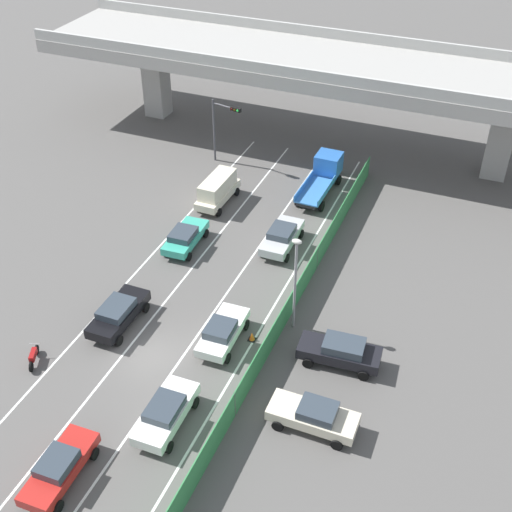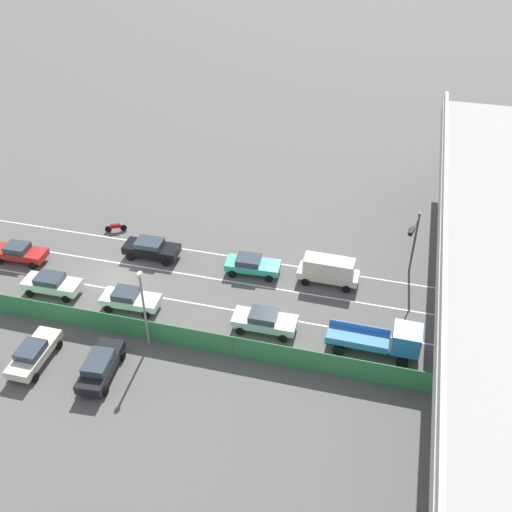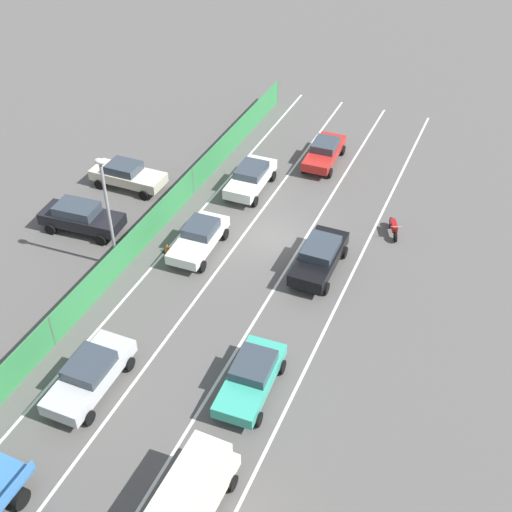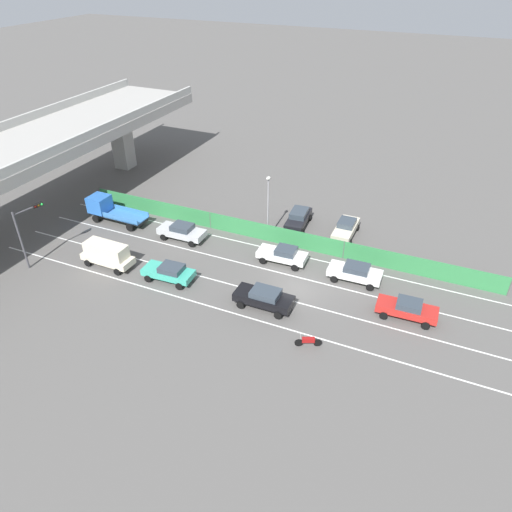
{
  "view_description": "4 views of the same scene",
  "coord_description": "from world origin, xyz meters",
  "px_view_note": "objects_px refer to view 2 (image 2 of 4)",
  "views": [
    {
      "loc": [
        16.03,
        -23.11,
        27.72
      ],
      "look_at": [
        2.41,
        10.05,
        1.06
      ],
      "focal_mm": 46.53,
      "sensor_mm": 36.0,
      "label": 1
    },
    {
      "loc": [
        34.78,
        20.73,
        30.45
      ],
      "look_at": [
        -2.94,
        10.92,
        1.96
      ],
      "focal_mm": 42.42,
      "sensor_mm": 36.0,
      "label": 2
    },
    {
      "loc": [
        -10.71,
        27.42,
        22.23
      ],
      "look_at": [
        -0.95,
        4.75,
        2.46
      ],
      "focal_mm": 46.12,
      "sensor_mm": 36.0,
      "label": 3
    },
    {
      "loc": [
        -30.49,
        -9.79,
        24.02
      ],
      "look_at": [
        0.51,
        4.05,
        1.96
      ],
      "focal_mm": 33.37,
      "sensor_mm": 36.0,
      "label": 4
    }
  ],
  "objects_px": {
    "car_sedan_silver": "(264,320)",
    "traffic_cone": "(133,320)",
    "car_sedan_black": "(151,248)",
    "traffic_light": "(413,237)",
    "car_taxi_teal": "(252,264)",
    "parked_sedan_dark": "(100,365)",
    "car_hatchback_white": "(130,299)",
    "flatbed_truck_blue": "(391,340)",
    "motorcycle": "(116,227)",
    "parked_sedan_cream": "(34,353)",
    "street_lamp": "(143,302)",
    "car_van_cream": "(329,270)",
    "car_sedan_red": "(19,252)",
    "car_sedan_white": "(52,283)"
  },
  "relations": [
    {
      "from": "car_hatchback_white",
      "to": "parked_sedan_dark",
      "type": "xyz_separation_m",
      "value": [
        6.92,
        1.01,
        0.08
      ]
    },
    {
      "from": "parked_sedan_cream",
      "to": "parked_sedan_dark",
      "type": "bearing_deg",
      "value": 90.56
    },
    {
      "from": "car_sedan_red",
      "to": "motorcycle",
      "type": "height_order",
      "value": "car_sedan_red"
    },
    {
      "from": "car_taxi_teal",
      "to": "motorcycle",
      "type": "xyz_separation_m",
      "value": [
        -2.83,
        -13.46,
        -0.39
      ]
    },
    {
      "from": "street_lamp",
      "to": "car_sedan_black",
      "type": "bearing_deg",
      "value": -158.6
    },
    {
      "from": "parked_sedan_dark",
      "to": "street_lamp",
      "type": "relative_size",
      "value": 0.74
    },
    {
      "from": "car_van_cream",
      "to": "street_lamp",
      "type": "xyz_separation_m",
      "value": [
        10.26,
        -11.14,
        2.73
      ]
    },
    {
      "from": "street_lamp",
      "to": "motorcycle",
      "type": "bearing_deg",
      "value": -146.2
    },
    {
      "from": "car_sedan_black",
      "to": "flatbed_truck_blue",
      "type": "distance_m",
      "value": 21.48
    },
    {
      "from": "car_sedan_white",
      "to": "car_taxi_teal",
      "type": "bearing_deg",
      "value": 113.71
    },
    {
      "from": "car_sedan_black",
      "to": "traffic_light",
      "type": "relative_size",
      "value": 0.84
    },
    {
      "from": "car_sedan_silver",
      "to": "traffic_light",
      "type": "bearing_deg",
      "value": 132.84
    },
    {
      "from": "car_taxi_teal",
      "to": "car_sedan_white",
      "type": "distance_m",
      "value": 15.84
    },
    {
      "from": "car_sedan_black",
      "to": "motorcycle",
      "type": "relative_size",
      "value": 2.58
    },
    {
      "from": "flatbed_truck_blue",
      "to": "car_sedan_white",
      "type": "bearing_deg",
      "value": -90.46
    },
    {
      "from": "street_lamp",
      "to": "car_hatchback_white",
      "type": "bearing_deg",
      "value": -139.23
    },
    {
      "from": "street_lamp",
      "to": "parked_sedan_dark",
      "type": "bearing_deg",
      "value": -28.76
    },
    {
      "from": "car_sedan_silver",
      "to": "car_sedan_white",
      "type": "height_order",
      "value": "car_sedan_silver"
    },
    {
      "from": "car_sedan_red",
      "to": "car_sedan_white",
      "type": "height_order",
      "value": "car_sedan_white"
    },
    {
      "from": "car_sedan_red",
      "to": "traffic_cone",
      "type": "height_order",
      "value": "car_sedan_red"
    },
    {
      "from": "car_sedan_silver",
      "to": "traffic_cone",
      "type": "xyz_separation_m",
      "value": [
        1.71,
        -9.61,
        -0.64
      ]
    },
    {
      "from": "car_sedan_red",
      "to": "traffic_cone",
      "type": "xyz_separation_m",
      "value": [
        4.79,
        12.34,
        -0.6
      ]
    },
    {
      "from": "car_hatchback_white",
      "to": "flatbed_truck_blue",
      "type": "bearing_deg",
      "value": 89.81
    },
    {
      "from": "car_sedan_black",
      "to": "parked_sedan_dark",
      "type": "bearing_deg",
      "value": 8.31
    },
    {
      "from": "car_sedan_red",
      "to": "motorcycle",
      "type": "relative_size",
      "value": 2.54
    },
    {
      "from": "flatbed_truck_blue",
      "to": "motorcycle",
      "type": "relative_size",
      "value": 3.52
    },
    {
      "from": "car_van_cream",
      "to": "car_sedan_white",
      "type": "bearing_deg",
      "value": -72.06
    },
    {
      "from": "car_taxi_teal",
      "to": "parked_sedan_dark",
      "type": "height_order",
      "value": "parked_sedan_dark"
    },
    {
      "from": "motorcycle",
      "to": "parked_sedan_dark",
      "type": "relative_size",
      "value": 0.38
    },
    {
      "from": "traffic_light",
      "to": "traffic_cone",
      "type": "xyz_separation_m",
      "value": [
        10.7,
        -19.31,
        -3.67
      ]
    },
    {
      "from": "car_sedan_silver",
      "to": "flatbed_truck_blue",
      "type": "bearing_deg",
      "value": 88.5
    },
    {
      "from": "car_sedan_silver",
      "to": "traffic_cone",
      "type": "height_order",
      "value": "car_sedan_silver"
    },
    {
      "from": "flatbed_truck_blue",
      "to": "street_lamp",
      "type": "bearing_deg",
      "value": -78.57
    },
    {
      "from": "motorcycle",
      "to": "car_sedan_silver",
      "type": "bearing_deg",
      "value": 60.28
    },
    {
      "from": "car_sedan_black",
      "to": "car_sedan_white",
      "type": "xyz_separation_m",
      "value": [
        6.39,
        -5.69,
        -0.02
      ]
    },
    {
      "from": "parked_sedan_cream",
      "to": "motorcycle",
      "type": "bearing_deg",
      "value": -174.12
    },
    {
      "from": "motorcycle",
      "to": "parked_sedan_cream",
      "type": "relative_size",
      "value": 0.39
    },
    {
      "from": "car_sedan_red",
      "to": "flatbed_truck_blue",
      "type": "bearing_deg",
      "value": 83.88
    },
    {
      "from": "car_taxi_teal",
      "to": "traffic_cone",
      "type": "bearing_deg",
      "value": -41.0
    },
    {
      "from": "car_sedan_white",
      "to": "traffic_cone",
      "type": "xyz_separation_m",
      "value": [
        1.68,
        7.51,
        -0.64
      ]
    },
    {
      "from": "flatbed_truck_blue",
      "to": "car_sedan_black",
      "type": "bearing_deg",
      "value": -107.88
    },
    {
      "from": "car_sedan_white",
      "to": "parked_sedan_dark",
      "type": "xyz_separation_m",
      "value": [
        7.06,
        7.65,
        0.05
      ]
    },
    {
      "from": "car_sedan_black",
      "to": "motorcycle",
      "type": "bearing_deg",
      "value": -121.24
    },
    {
      "from": "car_van_cream",
      "to": "traffic_cone",
      "type": "distance_m",
      "value": 15.69
    },
    {
      "from": "car_van_cream",
      "to": "car_sedan_silver",
      "type": "distance_m",
      "value": 7.6
    },
    {
      "from": "car_sedan_silver",
      "to": "traffic_light",
      "type": "height_order",
      "value": "traffic_light"
    },
    {
      "from": "parked_sedan_cream",
      "to": "car_hatchback_white",
      "type": "bearing_deg",
      "value": 150.63
    },
    {
      "from": "car_sedan_silver",
      "to": "car_sedan_black",
      "type": "bearing_deg",
      "value": -119.09
    },
    {
      "from": "parked_sedan_cream",
      "to": "traffic_cone",
      "type": "xyz_separation_m",
      "value": [
        -5.43,
        4.78,
        -0.63
      ]
    },
    {
      "from": "car_taxi_teal",
      "to": "parked_sedan_cream",
      "type": "xyz_separation_m",
      "value": [
        13.48,
        -11.78,
        0.03
      ]
    }
  ]
}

